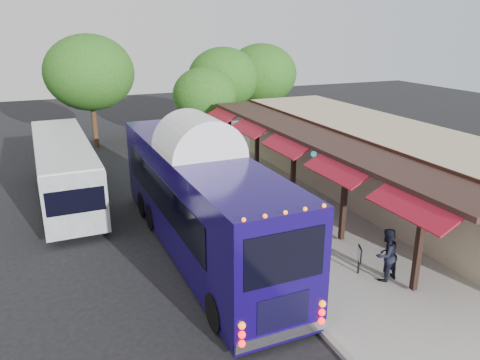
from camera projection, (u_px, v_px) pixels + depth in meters
name	position (u px, v px, depth m)	size (l,w,h in m)	color
ground	(253.00, 261.00, 17.09)	(90.00, 90.00, 0.00)	black
sidewalk	(314.00, 204.00, 22.39)	(10.00, 40.00, 0.15)	#9E9B93
curb	(217.00, 219.00, 20.59)	(0.20, 40.00, 0.16)	gray
station_shelter	(375.00, 161.00, 23.07)	(8.15, 20.00, 3.60)	#C1B286
coach_bus	(200.00, 195.00, 17.33)	(3.03, 13.10, 4.17)	#130752
city_bus	(64.00, 167.00, 22.66)	(2.72, 11.23, 3.00)	gray
ped_a	(293.00, 210.00, 19.20)	(0.61, 0.40, 1.68)	black
ped_b	(386.00, 255.00, 15.32)	(0.88, 0.69, 1.82)	black
ped_c	(224.00, 170.00, 24.27)	(1.07, 0.44, 1.82)	black
ped_d	(185.00, 150.00, 27.86)	(1.24, 0.71, 1.92)	black
sign_board	(359.00, 255.00, 15.77)	(0.21, 0.43, 1.00)	black
tree_left	(205.00, 95.00, 31.83)	(4.34, 4.34, 5.56)	#382314
tree_mid	(223.00, 78.00, 34.59)	(5.26, 5.26, 6.73)	#382314
tree_right	(262.00, 74.00, 36.12)	(5.40, 5.40, 6.91)	#382314
tree_far	(89.00, 73.00, 31.68)	(6.02, 6.02, 7.71)	#382314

